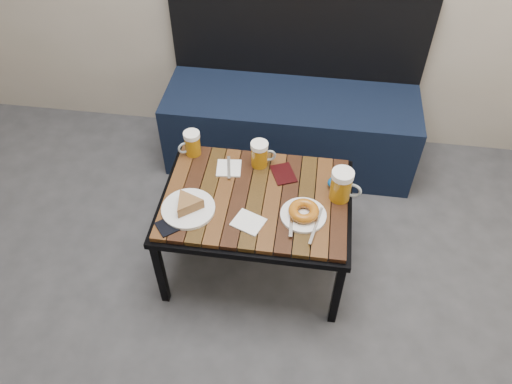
# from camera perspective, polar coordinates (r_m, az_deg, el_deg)

# --- Properties ---
(bench) EXTENTS (1.40, 0.50, 0.95)m
(bench) POSITION_cam_1_polar(r_m,az_deg,el_deg) (2.91, 3.99, 8.28)
(bench) COLOR black
(bench) RESTS_ON ground
(cafe_table) EXTENTS (0.84, 0.62, 0.47)m
(cafe_table) POSITION_cam_1_polar(r_m,az_deg,el_deg) (2.21, -0.00, -1.28)
(cafe_table) COLOR black
(cafe_table) RESTS_ON ground
(beer_mug_left) EXTENTS (0.11, 0.10, 0.12)m
(beer_mug_left) POSITION_cam_1_polar(r_m,az_deg,el_deg) (2.36, -7.33, 5.53)
(beer_mug_left) COLOR #A86C0D
(beer_mug_left) RESTS_ON cafe_table
(beer_mug_centre) EXTENTS (0.12, 0.09, 0.13)m
(beer_mug_centre) POSITION_cam_1_polar(r_m,az_deg,el_deg) (2.28, 0.45, 4.36)
(beer_mug_centre) COLOR #A86C0D
(beer_mug_centre) RESTS_ON cafe_table
(beer_mug_right) EXTENTS (0.14, 0.11, 0.15)m
(beer_mug_right) POSITION_cam_1_polar(r_m,az_deg,el_deg) (2.15, 9.79, 0.77)
(beer_mug_right) COLOR #A86C0D
(beer_mug_right) RESTS_ON cafe_table
(plate_pie) EXTENTS (0.23, 0.23, 0.06)m
(plate_pie) POSITION_cam_1_polar(r_m,az_deg,el_deg) (2.13, -7.79, -1.59)
(plate_pie) COLOR white
(plate_pie) RESTS_ON cafe_table
(plate_bagel) EXTENTS (0.19, 0.25, 0.05)m
(plate_bagel) POSITION_cam_1_polar(r_m,az_deg,el_deg) (2.10, 5.46, -2.39)
(plate_bagel) COLOR white
(plate_bagel) RESTS_ON cafe_table
(napkin_left) EXTENTS (0.12, 0.15, 0.01)m
(napkin_left) POSITION_cam_1_polar(r_m,az_deg,el_deg) (2.30, -3.12, 2.75)
(napkin_left) COLOR white
(napkin_left) RESTS_ON cafe_table
(napkin_right) EXTENTS (0.15, 0.14, 0.01)m
(napkin_right) POSITION_cam_1_polar(r_m,az_deg,el_deg) (2.08, -0.87, -3.48)
(napkin_right) COLOR white
(napkin_right) RESTS_ON cafe_table
(passport_navy) EXTENTS (0.15, 0.15, 0.01)m
(passport_navy) POSITION_cam_1_polar(r_m,az_deg,el_deg) (2.10, -9.54, -3.65)
(passport_navy) COLOR black
(passport_navy) RESTS_ON cafe_table
(passport_burgundy) EXTENTS (0.14, 0.16, 0.01)m
(passport_burgundy) POSITION_cam_1_polar(r_m,az_deg,el_deg) (2.28, 3.15, 2.10)
(passport_burgundy) COLOR black
(passport_burgundy) RESTS_ON cafe_table
(knit_pouch) EXTENTS (0.13, 0.11, 0.05)m
(knit_pouch) POSITION_cam_1_polar(r_m,az_deg,el_deg) (2.24, 9.59, 1.16)
(knit_pouch) COLOR navy
(knit_pouch) RESTS_ON cafe_table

